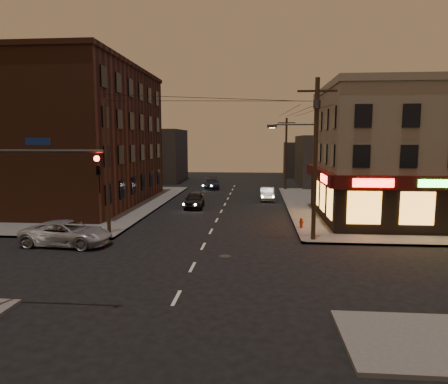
# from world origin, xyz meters

# --- Properties ---
(ground) EXTENTS (120.00, 120.00, 0.00)m
(ground) POSITION_xyz_m (0.00, 0.00, 0.00)
(ground) COLOR black
(ground) RESTS_ON ground
(sidewalk_ne) EXTENTS (24.00, 28.00, 0.15)m
(sidewalk_ne) POSITION_xyz_m (18.00, 19.00, 0.07)
(sidewalk_ne) COLOR #514F4C
(sidewalk_ne) RESTS_ON ground
(sidewalk_nw) EXTENTS (24.00, 28.00, 0.15)m
(sidewalk_nw) POSITION_xyz_m (-18.00, 19.00, 0.07)
(sidewalk_nw) COLOR #514F4C
(sidewalk_nw) RESTS_ON ground
(pizza_building) EXTENTS (15.85, 12.85, 10.50)m
(pizza_building) POSITION_xyz_m (15.93, 13.43, 5.35)
(pizza_building) COLOR gray
(pizza_building) RESTS_ON sidewalk_ne
(brick_apartment) EXTENTS (12.00, 20.00, 13.00)m
(brick_apartment) POSITION_xyz_m (-14.50, 19.00, 6.65)
(brick_apartment) COLOR #4D2718
(brick_apartment) RESTS_ON sidewalk_nw
(bg_building_ne_a) EXTENTS (10.00, 12.00, 7.00)m
(bg_building_ne_a) POSITION_xyz_m (14.00, 38.00, 3.50)
(bg_building_ne_a) COLOR #3F3D3A
(bg_building_ne_a) RESTS_ON ground
(bg_building_nw) EXTENTS (9.00, 10.00, 8.00)m
(bg_building_nw) POSITION_xyz_m (-13.00, 42.00, 4.00)
(bg_building_nw) COLOR #3F3D3A
(bg_building_nw) RESTS_ON ground
(bg_building_ne_b) EXTENTS (8.00, 8.00, 6.00)m
(bg_building_ne_b) POSITION_xyz_m (12.00, 52.00, 3.00)
(bg_building_ne_b) COLOR #3F3D3A
(bg_building_ne_b) RESTS_ON ground
(utility_pole_main) EXTENTS (4.20, 0.44, 10.00)m
(utility_pole_main) POSITION_xyz_m (6.68, 5.80, 5.76)
(utility_pole_main) COLOR #382619
(utility_pole_main) RESTS_ON sidewalk_ne
(utility_pole_far) EXTENTS (0.26, 0.26, 9.00)m
(utility_pole_far) POSITION_xyz_m (6.80, 32.00, 4.65)
(utility_pole_far) COLOR #382619
(utility_pole_far) RESTS_ON sidewalk_ne
(utility_pole_west) EXTENTS (0.24, 0.24, 9.00)m
(utility_pole_west) POSITION_xyz_m (-6.80, 6.50, 4.65)
(utility_pole_west) COLOR #382619
(utility_pole_west) RESTS_ON sidewalk_nw
(traffic_signal) EXTENTS (4.49, 0.32, 6.47)m
(traffic_signal) POSITION_xyz_m (-5.57, -5.60, 4.16)
(traffic_signal) COLOR #333538
(traffic_signal) RESTS_ON ground
(suv_cross) EXTENTS (5.58, 2.90, 1.50)m
(suv_cross) POSITION_xyz_m (-8.32, 3.57, 0.75)
(suv_cross) COLOR #9D9FA6
(suv_cross) RESTS_ON ground
(sedan_near) EXTENTS (2.01, 4.44, 1.48)m
(sedan_near) POSITION_xyz_m (-2.74, 17.81, 0.74)
(sedan_near) COLOR black
(sedan_near) RESTS_ON ground
(sedan_mid) EXTENTS (1.45, 4.15, 1.37)m
(sedan_mid) POSITION_xyz_m (4.29, 23.19, 0.68)
(sedan_mid) COLOR gray
(sedan_mid) RESTS_ON ground
(sedan_far) EXTENTS (2.57, 4.97, 1.38)m
(sedan_far) POSITION_xyz_m (-2.81, 32.85, 0.69)
(sedan_far) COLOR black
(sedan_far) RESTS_ON ground
(fire_hydrant) EXTENTS (0.32, 0.32, 0.74)m
(fire_hydrant) POSITION_xyz_m (6.40, 9.04, 0.55)
(fire_hydrant) COLOR #932F0D
(fire_hydrant) RESTS_ON sidewalk_ne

